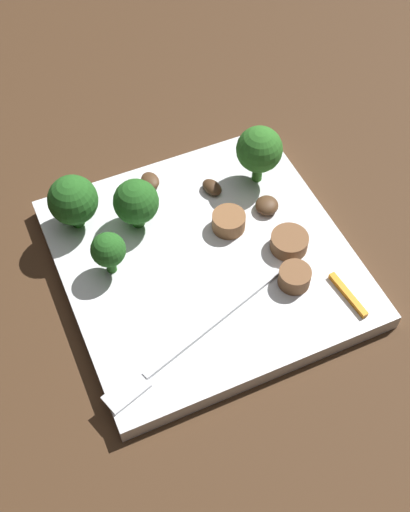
% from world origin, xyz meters
% --- Properties ---
extents(ground_plane, '(1.40, 1.40, 0.00)m').
position_xyz_m(ground_plane, '(0.00, 0.00, 0.00)').
color(ground_plane, '#422B19').
extents(plate, '(0.24, 0.24, 0.02)m').
position_xyz_m(plate, '(0.00, 0.00, 0.01)').
color(plate, white).
rests_on(plate, ground_plane).
extents(fork, '(0.17, 0.07, 0.00)m').
position_xyz_m(fork, '(0.05, 0.07, 0.02)').
color(fork, silver).
rests_on(fork, plate).
extents(broccoli_floret_0, '(0.04, 0.04, 0.06)m').
position_xyz_m(broccoli_floret_0, '(-0.08, -0.06, 0.05)').
color(broccoli_floret_0, '#347525').
rests_on(broccoli_floret_0, plate).
extents(broccoli_floret_1, '(0.04, 0.04, 0.05)m').
position_xyz_m(broccoli_floret_1, '(0.04, -0.06, 0.05)').
color(broccoli_floret_1, '#296420').
rests_on(broccoli_floret_1, plate).
extents(broccoli_floret_2, '(0.03, 0.03, 0.04)m').
position_xyz_m(broccoli_floret_2, '(0.08, -0.02, 0.04)').
color(broccoli_floret_2, '#296420').
rests_on(broccoli_floret_2, plate).
extents(broccoli_floret_3, '(0.04, 0.04, 0.05)m').
position_xyz_m(broccoli_floret_3, '(0.09, -0.08, 0.05)').
color(broccoli_floret_3, '#296420').
rests_on(broccoli_floret_3, plate).
extents(sausage_slice_0, '(0.05, 0.05, 0.01)m').
position_xyz_m(sausage_slice_0, '(-0.07, 0.02, 0.02)').
color(sausage_slice_0, brown).
rests_on(sausage_slice_0, plate).
extents(sausage_slice_1, '(0.03, 0.03, 0.02)m').
position_xyz_m(sausage_slice_1, '(-0.06, 0.06, 0.02)').
color(sausage_slice_1, brown).
rests_on(sausage_slice_1, plate).
extents(sausage_slice_2, '(0.04, 0.04, 0.02)m').
position_xyz_m(sausage_slice_2, '(-0.03, -0.02, 0.02)').
color(sausage_slice_2, brown).
rests_on(sausage_slice_2, plate).
extents(mushroom_0, '(0.02, 0.02, 0.01)m').
position_xyz_m(mushroom_0, '(-0.04, -0.07, 0.02)').
color(mushroom_0, '#422B19').
rests_on(mushroom_0, plate).
extents(mushroom_1, '(0.02, 0.02, 0.01)m').
position_xyz_m(mushroom_1, '(0.01, -0.10, 0.02)').
color(mushroom_1, '#4C331E').
rests_on(mushroom_1, plate).
extents(mushroom_2, '(0.03, 0.03, 0.01)m').
position_xyz_m(mushroom_2, '(-0.07, -0.03, 0.02)').
color(mushroom_2, '#4C331E').
rests_on(mushroom_2, plate).
extents(pepper_strip_0, '(0.01, 0.05, 0.00)m').
position_xyz_m(pepper_strip_0, '(-0.09, 0.09, 0.02)').
color(pepper_strip_0, orange).
rests_on(pepper_strip_0, plate).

